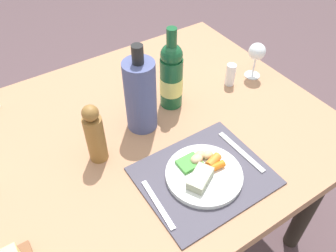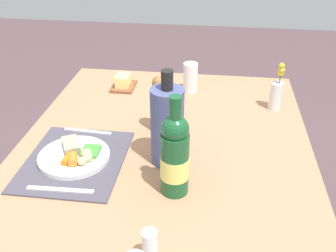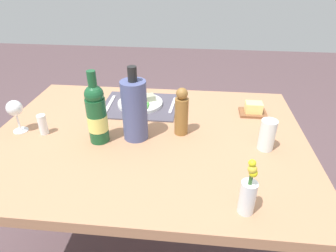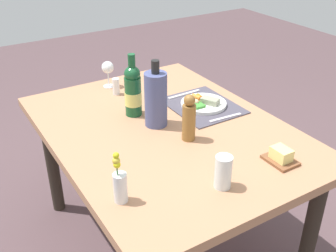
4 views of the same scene
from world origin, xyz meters
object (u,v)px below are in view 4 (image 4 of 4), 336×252
object	(u,v)px
dining_table	(166,143)
pepper_mill	(189,119)
dinner_plate	(203,103)
cooler_bottle	(156,99)
fork	(225,118)
knife	(184,94)
butter_dish	(281,156)
water_tumbler	(223,174)
flower_vase	(120,184)
wine_bottle	(133,91)
salt_shaker	(116,86)
wine_glass	(108,68)

from	to	relation	value
dining_table	pepper_mill	world-z (taller)	pepper_mill
dinner_plate	cooler_bottle	xyz separation A→B (m)	(-0.04, 0.30, 0.11)
dinner_plate	fork	bearing A→B (deg)	-176.13
dinner_plate	dining_table	bearing A→B (deg)	107.75
dinner_plate	knife	world-z (taller)	dinner_plate
knife	fork	bearing A→B (deg)	-178.18
cooler_bottle	butter_dish	xyz separation A→B (m)	(-0.53, -0.27, -0.11)
fork	cooler_bottle	distance (m)	0.36
water_tumbler	flower_vase	size ratio (longest dim) A/B	0.65
knife	wine_bottle	bearing A→B (deg)	97.06
salt_shaker	wine_bottle	distance (m)	0.27
dinner_plate	wine_glass	bearing A→B (deg)	31.96
pepper_mill	dining_table	bearing A→B (deg)	12.16
dining_table	water_tumbler	bearing A→B (deg)	173.67
dining_table	flower_vase	distance (m)	0.57
salt_shaker	butter_dish	distance (m)	0.98
salt_shaker	knife	bearing A→B (deg)	-124.66
knife	wine_bottle	xyz separation A→B (m)	(-0.05, 0.33, 0.12)
knife	water_tumbler	distance (m)	0.81
wine_bottle	butter_dish	bearing A→B (deg)	-155.44
dinner_plate	butter_dish	xyz separation A→B (m)	(-0.57, 0.03, 0.00)
wine_glass	wine_bottle	bearing A→B (deg)	174.42
knife	flower_vase	size ratio (longest dim) A/B	1.01
salt_shaker	flower_vase	size ratio (longest dim) A/B	0.45
dinner_plate	butter_dish	bearing A→B (deg)	177.13
flower_vase	dinner_plate	bearing A→B (deg)	-56.30
cooler_bottle	wine_glass	world-z (taller)	cooler_bottle
pepper_mill	wine_glass	world-z (taller)	pepper_mill
pepper_mill	wine_glass	bearing A→B (deg)	4.65
knife	pepper_mill	world-z (taller)	pepper_mill
knife	butter_dish	size ratio (longest dim) A/B	1.54
wine_bottle	dining_table	bearing A→B (deg)	-161.87
cooler_bottle	wine_bottle	size ratio (longest dim) A/B	1.03
dining_table	fork	size ratio (longest dim) A/B	7.63
pepper_mill	dinner_plate	bearing A→B (deg)	-46.81
salt_shaker	cooler_bottle	xyz separation A→B (m)	(-0.41, -0.01, 0.09)
pepper_mill	butter_dish	distance (m)	0.41
fork	wine_glass	xyz separation A→B (m)	(0.65, 0.31, 0.10)
knife	wine_glass	distance (m)	0.45
pepper_mill	wine_bottle	size ratio (longest dim) A/B	0.69
dinner_plate	butter_dish	size ratio (longest dim) A/B	1.79
dining_table	butter_dish	xyz separation A→B (m)	(-0.48, -0.25, 0.11)
dining_table	pepper_mill	distance (m)	0.24
water_tumbler	dinner_plate	bearing A→B (deg)	-29.71
water_tumbler	butter_dish	distance (m)	0.30
pepper_mill	salt_shaker	bearing A→B (deg)	6.37
cooler_bottle	wine_bottle	world-z (taller)	cooler_bottle
dinner_plate	pepper_mill	distance (m)	0.35
dining_table	wine_glass	xyz separation A→B (m)	(0.57, 0.03, 0.19)
pepper_mill	wine_bottle	world-z (taller)	wine_bottle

